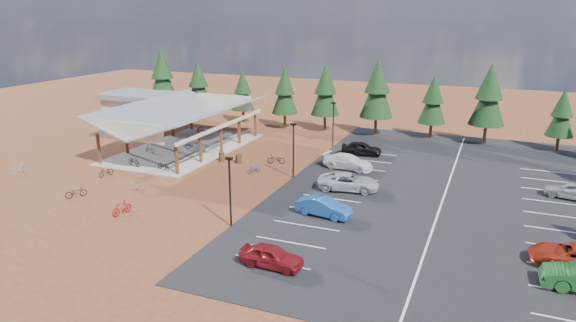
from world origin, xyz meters
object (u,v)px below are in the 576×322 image
(bike_8, at_px, (106,172))
(car_0, at_px, (271,256))
(bike_5, at_px, (208,149))
(bike_16, at_px, (276,159))
(bike_pavilion, at_px, (184,115))
(bike_14, at_px, (254,169))
(bike_9, at_px, (19,169))
(trash_bin_1, at_px, (239,159))
(bike_12, at_px, (76,192))
(bike_13, at_px, (136,185))
(bike_4, at_px, (163,166))
(car_1, at_px, (324,207))
(lamp_post_0, at_px, (230,187))
(lamp_post_1, at_px, (293,147))
(bike_7, at_px, (236,131))
(bike_1, at_px, (149,148))
(car_3, at_px, (348,162))
(car_6, at_px, (574,256))
(bike_3, at_px, (201,130))
(bike_11, at_px, (122,208))
(trash_bin_0, at_px, (222,157))
(car_4, at_px, (361,148))
(car_8, at_px, (572,191))
(bike_0, at_px, (134,161))
(outbuilding, at_px, (144,106))
(car_2, at_px, (349,182))
(bike_6, at_px, (193,145))

(bike_8, height_order, car_0, car_0)
(bike_5, relative_size, bike_16, 0.95)
(bike_pavilion, distance_m, car_0, 29.66)
(bike_14, height_order, car_0, car_0)
(bike_9, relative_size, bike_14, 1.09)
(trash_bin_1, distance_m, bike_12, 16.05)
(bike_13, bearing_deg, bike_4, -171.95)
(trash_bin_1, distance_m, car_1, 16.00)
(lamp_post_0, height_order, lamp_post_1, same)
(bike_9, bearing_deg, bike_7, -99.67)
(bike_9, bearing_deg, car_0, -175.83)
(bike_7, bearing_deg, bike_1, 158.54)
(car_0, distance_m, car_3, 21.00)
(bike_4, bearing_deg, car_6, -85.46)
(bike_3, bearing_deg, bike_11, -151.24)
(trash_bin_0, bearing_deg, car_4, 31.24)
(lamp_post_0, height_order, bike_3, lamp_post_0)
(car_8, bearing_deg, bike_0, -70.36)
(outbuilding, height_order, trash_bin_0, outbuilding)
(car_8, bearing_deg, bike_4, -69.48)
(car_4, bearing_deg, lamp_post_0, 161.86)
(bike_pavilion, height_order, bike_5, bike_pavilion)
(bike_pavilion, relative_size, lamp_post_0, 3.77)
(outbuilding, distance_m, car_8, 53.66)
(bike_9, bearing_deg, bike_13, -159.85)
(bike_13, relative_size, car_0, 0.41)
(bike_4, bearing_deg, car_3, -50.38)
(lamp_post_0, bearing_deg, trash_bin_0, 121.81)
(bike_1, bearing_deg, bike_11, -139.04)
(bike_0, distance_m, car_0, 25.14)
(bike_7, height_order, bike_8, bike_7)
(lamp_post_1, distance_m, bike_14, 4.73)
(car_2, bearing_deg, car_3, 6.10)
(bike_6, bearing_deg, bike_1, 111.34)
(car_1, distance_m, car_3, 12.29)
(bike_0, xyz_separation_m, car_3, (19.85, 7.27, 0.16))
(outbuilding, relative_size, car_1, 2.59)
(bike_3, distance_m, car_2, 26.43)
(bike_7, distance_m, bike_8, 19.43)
(lamp_post_1, relative_size, car_6, 1.02)
(bike_3, height_order, car_3, car_3)
(bike_6, height_order, car_0, car_0)
(bike_16, bearing_deg, bike_pavilion, -114.27)
(bike_0, xyz_separation_m, bike_13, (4.77, -5.69, -0.11))
(trash_bin_0, height_order, bike_0, bike_0)
(lamp_post_1, relative_size, bike_4, 3.20)
(bike_5, bearing_deg, outbuilding, 48.42)
(car_4, bearing_deg, car_2, -179.02)
(car_2, bearing_deg, bike_7, 42.15)
(bike_11, distance_m, car_3, 21.79)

